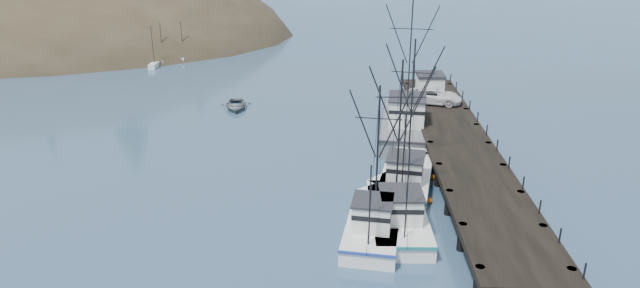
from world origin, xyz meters
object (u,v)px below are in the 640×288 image
object	(u,v)px
pickup_truck	(434,96)
motorboat	(236,108)
pier	(459,145)
pier_shed	(430,86)
trawler_mid	(374,222)
trawler_far	(406,176)
work_vessel	(406,121)
trawler_near	(397,212)

from	to	relation	value
pickup_truck	motorboat	xyz separation A→B (m)	(-22.48, 3.60, -2.84)
pier	pier_shed	xyz separation A→B (m)	(-0.79, 13.90, 1.73)
pier_shed	trawler_mid	bearing A→B (deg)	-105.70
trawler_mid	motorboat	size ratio (longest dim) A/B	2.16
pier	trawler_mid	distance (m)	15.29
pier	motorboat	world-z (taller)	pier
pier	trawler_far	xyz separation A→B (m)	(-5.20, -4.91, -0.87)
work_vessel	pier_shed	bearing A→B (deg)	62.77
pier_shed	trawler_far	bearing A→B (deg)	-103.19
trawler_near	pickup_truck	world-z (taller)	trawler_near
trawler_far	trawler_mid	bearing A→B (deg)	-111.40
pier	work_vessel	xyz separation A→B (m)	(-3.92, 7.80, -0.46)
trawler_near	motorboat	distance (m)	31.49
trawler_mid	motorboat	bearing A→B (deg)	117.66
pier	trawler_mid	world-z (taller)	trawler_mid
work_vessel	pier_shed	world-z (taller)	work_vessel
trawler_mid	pier_shed	size ratio (longest dim) A/B	3.41
pier_shed	motorboat	distance (m)	22.61
pickup_truck	motorboat	bearing A→B (deg)	93.80
trawler_mid	trawler_far	world-z (taller)	trawler_far
trawler_near	trawler_mid	distance (m)	2.27
pier	trawler_far	world-z (taller)	trawler_far
trawler_far	work_vessel	world-z (taller)	work_vessel
trawler_mid	motorboat	world-z (taller)	trawler_mid
trawler_near	trawler_far	size ratio (longest dim) A/B	0.99
work_vessel	pier_shed	distance (m)	7.20
trawler_mid	pickup_truck	distance (m)	25.89
trawler_far	motorboat	world-z (taller)	trawler_far
trawler_far	motorboat	distance (m)	27.09
trawler_near	pier_shed	world-z (taller)	trawler_near
trawler_mid	pier_shed	world-z (taller)	trawler_mid
pier	trawler_far	bearing A→B (deg)	-136.60
work_vessel	trawler_far	bearing A→B (deg)	-95.72
pier	pier_shed	distance (m)	14.03
trawler_far	pickup_truck	distance (m)	17.47
trawler_mid	pickup_truck	size ratio (longest dim) A/B	1.81
trawler_mid	pier_shed	distance (m)	27.87
motorboat	trawler_mid	bearing A→B (deg)	-70.96
work_vessel	motorboat	world-z (taller)	work_vessel
pier_shed	motorboat	size ratio (longest dim) A/B	0.63
pickup_truck	motorboat	size ratio (longest dim) A/B	1.19
pier	trawler_near	distance (m)	13.15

